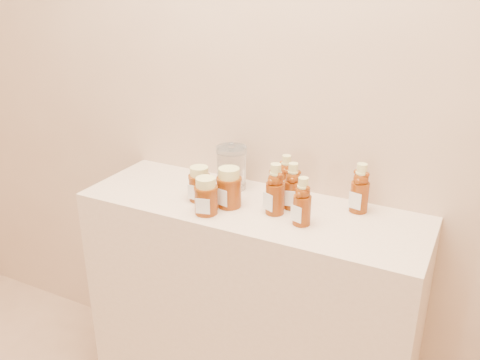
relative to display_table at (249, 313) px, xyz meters
The scene contains 11 objects.
wall_back 0.92m from the display_table, 90.00° to the left, with size 3.50×0.02×2.70m, color tan.
display_table is the anchor object (origin of this frame).
bear_bottle_back_left 0.56m from the display_table, 58.09° to the left, with size 0.06×0.06×0.17m, color #642407, non-canonical shape.
bear_bottle_back_mid 0.56m from the display_table, 19.59° to the left, with size 0.06×0.06×0.18m, color #642407, non-canonical shape.
bear_bottle_back_right 0.65m from the display_table, 19.84° to the left, with size 0.06×0.06×0.19m, color #642407, non-canonical shape.
bear_bottle_front_left 0.56m from the display_table, ahead, with size 0.07×0.07×0.20m, color #642407, non-canonical shape.
bear_bottle_front_right 0.58m from the display_table, 13.96° to the right, with size 0.06×0.06×0.18m, color #642407, non-canonical shape.
honey_jar_left 0.54m from the display_table, 167.41° to the right, with size 0.08×0.08×0.12m, color #642407, non-canonical shape.
honey_jar_back 0.52m from the display_table, 149.83° to the right, with size 0.09×0.09×0.14m, color #642407, non-canonical shape.
honey_jar_front 0.54m from the display_table, 130.46° to the right, with size 0.08×0.08×0.13m, color #642407, non-canonical shape.
glass_canister 0.56m from the display_table, 140.64° to the left, with size 0.11×0.11×0.17m, color white, non-canonical shape.
Camera 1 is at (0.68, 0.13, 1.64)m, focal length 38.00 mm.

